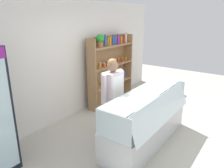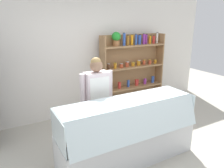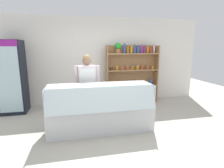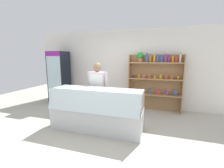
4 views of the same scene
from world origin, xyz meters
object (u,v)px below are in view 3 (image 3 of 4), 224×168
(shelving_unit, at_px, (131,70))
(deli_display_case, at_px, (101,116))
(shop_clerk, at_px, (87,83))
(drinks_fridge, at_px, (12,77))

(shelving_unit, distance_m, deli_display_case, 2.33)
(shelving_unit, height_order, shop_clerk, shelving_unit)
(drinks_fridge, bearing_deg, deli_display_case, -35.54)
(drinks_fridge, bearing_deg, shop_clerk, -25.47)
(drinks_fridge, xyz_separation_m, shop_clerk, (1.94, -0.93, -0.04))
(shelving_unit, bearing_deg, drinks_fridge, -175.82)
(deli_display_case, height_order, shop_clerk, shop_clerk)
(shelving_unit, relative_size, shop_clerk, 1.20)
(drinks_fridge, height_order, deli_display_case, drinks_fridge)
(deli_display_case, xyz_separation_m, shop_clerk, (-0.22, 0.62, 0.63))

